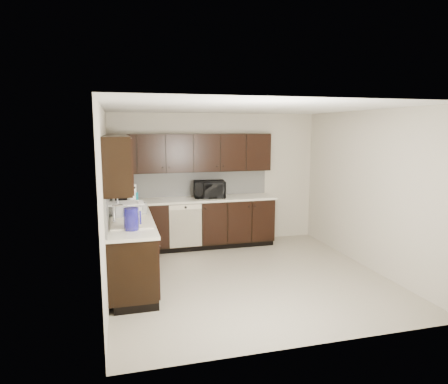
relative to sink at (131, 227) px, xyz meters
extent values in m
plane|color=#AAA18D|center=(1.68, 0.01, -0.88)|extent=(4.00, 4.00, 0.00)
plane|color=white|center=(1.68, 0.01, 1.62)|extent=(4.00, 4.00, 0.00)
cube|color=#BEB6A2|center=(1.68, 2.01, 0.37)|extent=(4.00, 0.02, 2.50)
cube|color=#BEB6A2|center=(-0.32, 0.01, 0.37)|extent=(0.02, 4.00, 2.50)
cube|color=#BEB6A2|center=(3.68, 0.01, 0.37)|extent=(0.02, 4.00, 2.50)
cube|color=#BEB6A2|center=(1.68, -1.99, 0.37)|extent=(4.00, 0.02, 2.50)
cube|color=black|center=(1.18, 1.71, -0.43)|extent=(3.00, 0.60, 0.90)
cube|color=black|center=(-0.02, 0.31, -0.43)|extent=(0.60, 2.20, 0.90)
cube|color=black|center=(1.18, 1.74, -0.83)|extent=(3.00, 0.54, 0.10)
cube|color=black|center=(0.01, 0.31, -0.83)|extent=(0.54, 2.20, 0.10)
cube|color=silver|center=(1.18, 1.71, 0.04)|extent=(3.03, 0.63, 0.04)
cube|color=silver|center=(-0.02, 0.31, 0.04)|extent=(0.63, 2.23, 0.04)
cube|color=beige|center=(1.18, 2.00, 0.30)|extent=(3.00, 0.02, 0.48)
cube|color=beige|center=(-0.31, 0.61, 0.30)|extent=(0.02, 2.80, 0.48)
cube|color=black|center=(1.18, 1.85, 0.89)|extent=(3.00, 0.33, 0.70)
cube|color=black|center=(-0.15, 0.45, 0.89)|extent=(0.33, 2.47, 0.70)
cube|color=beige|center=(0.98, 1.42, -0.38)|extent=(0.58, 0.02, 0.78)
cube|color=beige|center=(0.98, 1.42, -0.04)|extent=(0.58, 0.03, 0.08)
cylinder|color=black|center=(0.98, 1.40, -0.04)|extent=(0.04, 0.02, 0.04)
cube|color=beige|center=(0.00, 0.01, 0.06)|extent=(0.54, 0.82, 0.03)
cube|color=beige|center=(0.00, -0.19, -0.02)|extent=(0.42, 0.34, 0.16)
cube|color=beige|center=(0.00, 0.21, -0.02)|extent=(0.42, 0.34, 0.16)
cylinder|color=silver|center=(-0.22, 0.01, 0.19)|extent=(0.03, 0.03, 0.26)
cylinder|color=silver|center=(-0.17, 0.01, 0.31)|extent=(0.14, 0.02, 0.02)
cylinder|color=#B2B2B7|center=(0.00, -0.19, 0.01)|extent=(0.20, 0.20, 0.10)
imported|color=black|center=(1.48, 1.71, 0.22)|extent=(0.61, 0.45, 0.31)
imported|color=gray|center=(0.12, 0.44, 0.17)|extent=(0.11, 0.11, 0.21)
imported|color=gray|center=(-0.17, 0.50, 0.20)|extent=(0.12, 0.12, 0.27)
cube|color=#BCBCBE|center=(-0.07, 1.68, 0.18)|extent=(0.38, 0.29, 0.23)
cube|color=white|center=(-0.05, 0.51, 0.15)|extent=(0.58, 0.51, 0.19)
cylinder|color=navy|center=(-0.01, -0.38, 0.20)|extent=(0.21, 0.21, 0.28)
cylinder|color=#0C7989|center=(0.12, 1.36, 0.17)|extent=(0.10, 0.10, 0.21)
cylinder|color=white|center=(0.06, 1.36, 0.23)|extent=(0.16, 0.16, 0.34)
camera|label=1|loc=(-0.14, -5.44, 1.33)|focal=32.00mm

